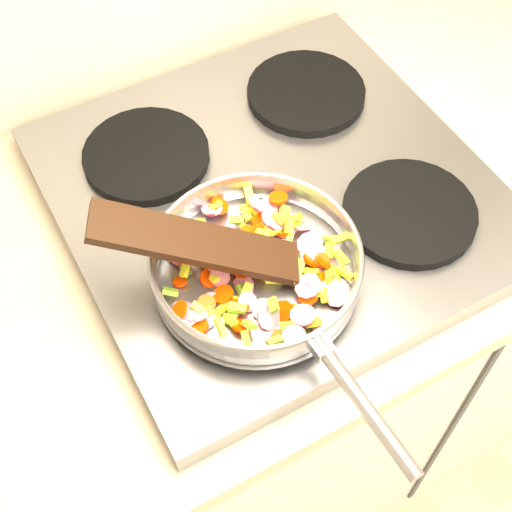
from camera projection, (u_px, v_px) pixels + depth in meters
cooktop at (273, 195)px, 1.06m from camera, size 0.60×0.60×0.04m
grate_fl at (234, 295)px, 0.93m from camera, size 0.19×0.19×0.02m
grate_fr at (409, 212)px, 1.00m from camera, size 0.19×0.19×0.02m
grate_bl at (146, 155)px, 1.06m from camera, size 0.19×0.19×0.02m
grate_br at (306, 93)px, 1.14m from camera, size 0.19×0.19×0.02m
saute_pan at (257, 266)px, 0.91m from camera, size 0.31×0.48×0.06m
vegetable_heap at (259, 268)px, 0.92m from camera, size 0.26×0.27×0.05m
wooden_spatula at (197, 243)px, 0.87m from camera, size 0.25×0.17×0.11m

